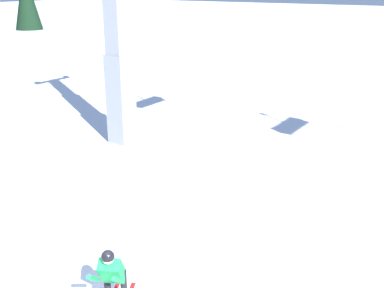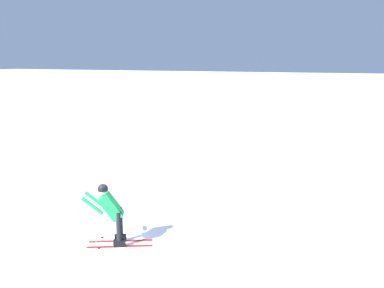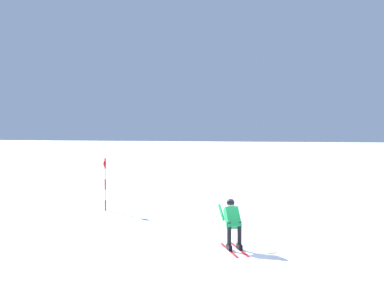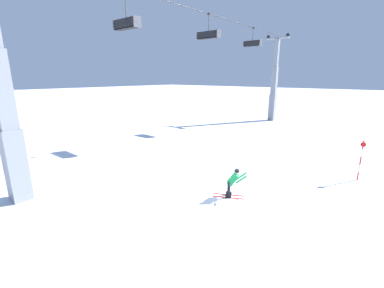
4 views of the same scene
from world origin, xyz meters
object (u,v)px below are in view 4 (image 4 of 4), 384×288
chairlift_seat_nearest (126,23)px  chairlift_seat_middle (252,43)px  lift_tower_near (5,106)px  trail_marker_pole (361,159)px  chairlift_seat_second (208,35)px  skier_carving_main (233,180)px  lift_tower_far (274,86)px

chairlift_seat_nearest → chairlift_seat_middle: bearing=-0.0°
lift_tower_near → trail_marker_pole: 18.59m
chairlift_seat_second → skier_carving_main: bearing=-137.3°
lift_tower_near → lift_tower_far: bearing=0.0°
lift_tower_near → chairlift_seat_second: lift_tower_near is taller
chairlift_seat_second → lift_tower_far: bearing=0.0°
skier_carving_main → chairlift_seat_second: bearing=42.7°
skier_carving_main → trail_marker_pole: size_ratio=0.72×
chairlift_seat_nearest → chairlift_seat_second: (8.50, -0.00, 0.30)m
skier_carving_main → chairlift_seat_nearest: 11.36m
lift_tower_far → lift_tower_near: bearing=180.0°
chairlift_seat_middle → lift_tower_far: bearing=0.0°
lift_tower_far → chairlift_seat_middle: lift_tower_far is taller
lift_tower_far → chairlift_seat_middle: size_ratio=5.59×
chairlift_seat_second → trail_marker_pole: (-2.06, -12.48, -8.03)m
lift_tower_near → chairlift_seat_nearest: bearing=0.0°
lift_tower_near → trail_marker_pole: (13.38, -12.48, -3.30)m
lift_tower_far → chairlift_seat_nearest: 24.14m
chairlift_seat_nearest → chairlift_seat_middle: same height
chairlift_seat_second → trail_marker_pole: size_ratio=0.91×
chairlift_seat_middle → lift_tower_near: bearing=180.0°
chairlift_seat_nearest → chairlift_seat_second: bearing=-0.0°
lift_tower_near → chairlift_seat_second: (15.44, 0.00, 4.73)m
trail_marker_pole → lift_tower_near: bearing=137.0°
lift_tower_far → chairlift_seat_middle: (-6.99, -0.00, 4.75)m
lift_tower_near → chairlift_seat_middle: 24.16m
skier_carving_main → lift_tower_far: bearing=18.4°
chairlift_seat_middle → trail_marker_pole: chairlift_seat_middle is taller
lift_tower_near → chairlift_seat_nearest: 8.23m
skier_carving_main → chairlift_seat_middle: size_ratio=0.87×
lift_tower_near → chairlift_seat_middle: lift_tower_near is taller
skier_carving_main → chairlift_seat_nearest: size_ratio=0.74×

